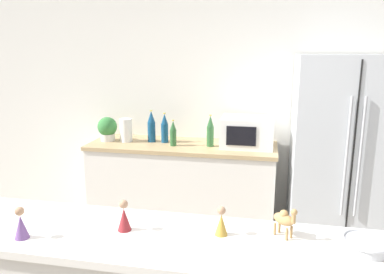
{
  "coord_description": "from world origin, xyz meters",
  "views": [
    {
      "loc": [
        0.38,
        -1.03,
        1.77
      ],
      "look_at": [
        -0.1,
        1.39,
        1.21
      ],
      "focal_mm": 35.0,
      "sensor_mm": 36.0,
      "label": 1
    }
  ],
  "objects_px": {
    "camel_figurine": "(285,219)",
    "wise_man_figurine_purple": "(21,225)",
    "paper_towel_roll": "(126,130)",
    "microwave": "(247,132)",
    "refrigerator": "(343,156)",
    "back_bottle_1": "(173,134)",
    "back_bottle_3": "(151,127)",
    "back_bottle_0": "(165,128)",
    "fruit_bowl": "(366,244)",
    "wise_man_figurine_crimson": "(124,217)",
    "back_bottle_2": "(210,131)",
    "potted_plant": "(107,128)",
    "wise_man_figurine_blue": "(221,223)"
  },
  "relations": [
    {
      "from": "refrigerator",
      "to": "wise_man_figurine_blue",
      "type": "bearing_deg",
      "value": -114.32
    },
    {
      "from": "back_bottle_0",
      "to": "back_bottle_3",
      "type": "height_order",
      "value": "back_bottle_3"
    },
    {
      "from": "back_bottle_0",
      "to": "microwave",
      "type": "bearing_deg",
      "value": -0.85
    },
    {
      "from": "back_bottle_0",
      "to": "back_bottle_3",
      "type": "distance_m",
      "value": 0.13
    },
    {
      "from": "paper_towel_roll",
      "to": "microwave",
      "type": "distance_m",
      "value": 1.19
    },
    {
      "from": "microwave",
      "to": "back_bottle_2",
      "type": "xyz_separation_m",
      "value": [
        -0.34,
        -0.06,
        0.0
      ]
    },
    {
      "from": "wise_man_figurine_purple",
      "to": "back_bottle_2",
      "type": "bearing_deg",
      "value": 76.88
    },
    {
      "from": "paper_towel_roll",
      "to": "wise_man_figurine_blue",
      "type": "height_order",
      "value": "same"
    },
    {
      "from": "camel_figurine",
      "to": "fruit_bowl",
      "type": "bearing_deg",
      "value": -8.59
    },
    {
      "from": "refrigerator",
      "to": "back_bottle_1",
      "type": "xyz_separation_m",
      "value": [
        -1.54,
        -0.02,
        0.14
      ]
    },
    {
      "from": "back_bottle_3",
      "to": "fruit_bowl",
      "type": "relative_size",
      "value": 1.62
    },
    {
      "from": "back_bottle_2",
      "to": "back_bottle_1",
      "type": "bearing_deg",
      "value": -172.49
    },
    {
      "from": "back_bottle_0",
      "to": "back_bottle_1",
      "type": "distance_m",
      "value": 0.16
    },
    {
      "from": "back_bottle_1",
      "to": "back_bottle_3",
      "type": "xyz_separation_m",
      "value": [
        -0.25,
        0.12,
        0.03
      ]
    },
    {
      "from": "wise_man_figurine_crimson",
      "to": "wise_man_figurine_purple",
      "type": "xyz_separation_m",
      "value": [
        -0.4,
        -0.16,
        -0.0
      ]
    },
    {
      "from": "back_bottle_0",
      "to": "back_bottle_2",
      "type": "height_order",
      "value": "back_bottle_2"
    },
    {
      "from": "camel_figurine",
      "to": "wise_man_figurine_crimson",
      "type": "xyz_separation_m",
      "value": [
        -0.69,
        -0.08,
        -0.02
      ]
    },
    {
      "from": "fruit_bowl",
      "to": "camel_figurine",
      "type": "distance_m",
      "value": 0.33
    },
    {
      "from": "potted_plant",
      "to": "wise_man_figurine_blue",
      "type": "xyz_separation_m",
      "value": [
        1.38,
        -1.93,
        0.03
      ]
    },
    {
      "from": "microwave",
      "to": "wise_man_figurine_purple",
      "type": "relative_size",
      "value": 3.36
    },
    {
      "from": "wise_man_figurine_blue",
      "to": "back_bottle_2",
      "type": "bearing_deg",
      "value": 100.12
    },
    {
      "from": "back_bottle_0",
      "to": "camel_figurine",
      "type": "relative_size",
      "value": 2.05
    },
    {
      "from": "fruit_bowl",
      "to": "wise_man_figurine_crimson",
      "type": "relative_size",
      "value": 1.36
    },
    {
      "from": "fruit_bowl",
      "to": "wise_man_figurine_purple",
      "type": "bearing_deg",
      "value": -172.52
    },
    {
      "from": "back_bottle_3",
      "to": "back_bottle_1",
      "type": "bearing_deg",
      "value": -24.75
    },
    {
      "from": "camel_figurine",
      "to": "wise_man_figurine_purple",
      "type": "xyz_separation_m",
      "value": [
        -1.1,
        -0.23,
        -0.02
      ]
    },
    {
      "from": "refrigerator",
      "to": "camel_figurine",
      "type": "relative_size",
      "value": 12.25
    },
    {
      "from": "wise_man_figurine_crimson",
      "to": "wise_man_figurine_purple",
      "type": "bearing_deg",
      "value": -158.77
    },
    {
      "from": "paper_towel_roll",
      "to": "wise_man_figurine_blue",
      "type": "relative_size",
      "value": 1.74
    },
    {
      "from": "potted_plant",
      "to": "fruit_bowl",
      "type": "relative_size",
      "value": 1.23
    },
    {
      "from": "wise_man_figurine_purple",
      "to": "paper_towel_roll",
      "type": "bearing_deg",
      "value": 99.56
    },
    {
      "from": "potted_plant",
      "to": "back_bottle_2",
      "type": "bearing_deg",
      "value": -1.32
    },
    {
      "from": "back_bottle_2",
      "to": "wise_man_figurine_crimson",
      "type": "height_order",
      "value": "back_bottle_2"
    },
    {
      "from": "potted_plant",
      "to": "camel_figurine",
      "type": "xyz_separation_m",
      "value": [
        1.65,
        -1.89,
        0.05
      ]
    },
    {
      "from": "back_bottle_3",
      "to": "camel_figurine",
      "type": "xyz_separation_m",
      "value": [
        1.2,
        -1.94,
        0.03
      ]
    },
    {
      "from": "refrigerator",
      "to": "paper_towel_roll",
      "type": "xyz_separation_m",
      "value": [
        -2.04,
        0.05,
        0.14
      ]
    },
    {
      "from": "paper_towel_roll",
      "to": "wise_man_figurine_purple",
      "type": "distance_m",
      "value": 2.16
    },
    {
      "from": "microwave",
      "to": "wise_man_figurine_crimson",
      "type": "relative_size",
      "value": 3.35
    },
    {
      "from": "microwave",
      "to": "wise_man_figurine_blue",
      "type": "height_order",
      "value": "microwave"
    },
    {
      "from": "fruit_bowl",
      "to": "wise_man_figurine_purple",
      "type": "xyz_separation_m",
      "value": [
        -1.41,
        -0.19,
        0.03
      ]
    },
    {
      "from": "microwave",
      "to": "wise_man_figurine_purple",
      "type": "bearing_deg",
      "value": -111.01
    },
    {
      "from": "potted_plant",
      "to": "fruit_bowl",
      "type": "xyz_separation_m",
      "value": [
        1.97,
        -1.94,
        -0.0
      ]
    },
    {
      "from": "back_bottle_2",
      "to": "back_bottle_3",
      "type": "distance_m",
      "value": 0.6
    },
    {
      "from": "refrigerator",
      "to": "fruit_bowl",
      "type": "bearing_deg",
      "value": -97.93
    },
    {
      "from": "paper_towel_roll",
      "to": "camel_figurine",
      "type": "bearing_deg",
      "value": -52.52
    },
    {
      "from": "back_bottle_1",
      "to": "fruit_bowl",
      "type": "height_order",
      "value": "back_bottle_1"
    },
    {
      "from": "paper_towel_roll",
      "to": "wise_man_figurine_purple",
      "type": "height_order",
      "value": "wise_man_figurine_purple"
    },
    {
      "from": "back_bottle_0",
      "to": "wise_man_figurine_purple",
      "type": "relative_size",
      "value": 2.06
    },
    {
      "from": "paper_towel_roll",
      "to": "fruit_bowl",
      "type": "bearing_deg",
      "value": -47.64
    },
    {
      "from": "back_bottle_1",
      "to": "camel_figurine",
      "type": "height_order",
      "value": "back_bottle_1"
    }
  ]
}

